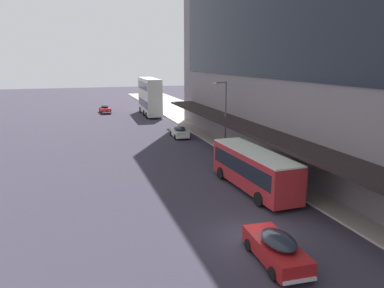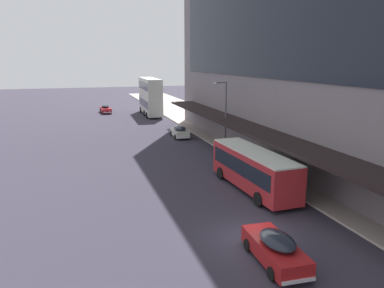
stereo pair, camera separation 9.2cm
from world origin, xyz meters
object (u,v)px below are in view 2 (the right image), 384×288
object	(u,v)px
sedan_second_near	(275,248)
pedestrian_at_kerb	(293,173)
sedan_oncoming_front	(180,132)
fire_hydrant	(260,166)
street_lamp	(224,111)
transit_bus_kerbside_rear	(150,95)
transit_bus_kerbside_front	(253,168)
sedan_second_mid	(106,109)

from	to	relation	value
sedan_second_near	pedestrian_at_kerb	xyz separation A→B (m)	(6.79, 9.30, 0.40)
sedan_oncoming_front	fire_hydrant	world-z (taller)	sedan_oncoming_front
street_lamp	fire_hydrant	bearing A→B (deg)	-88.34
transit_bus_kerbside_rear	transit_bus_kerbside_front	bearing A→B (deg)	-90.50
transit_bus_kerbside_rear	street_lamp	world-z (taller)	street_lamp
transit_bus_kerbside_front	sedan_second_mid	size ratio (longest dim) A/B	1.95
sedan_second_near	pedestrian_at_kerb	size ratio (longest dim) A/B	2.53
transit_bus_kerbside_front	transit_bus_kerbside_rear	distance (m)	41.10
transit_bus_kerbside_front	sedan_oncoming_front	world-z (taller)	transit_bus_kerbside_front
sedan_second_near	sedan_second_mid	world-z (taller)	sedan_second_near
transit_bus_kerbside_front	sedan_second_near	xyz separation A→B (m)	(-3.64, -9.72, -1.00)
transit_bus_kerbside_front	transit_bus_kerbside_rear	world-z (taller)	transit_bus_kerbside_rear
transit_bus_kerbside_rear	sedan_second_mid	xyz separation A→B (m)	(-7.42, 5.19, -2.73)
sedan_second_mid	pedestrian_at_kerb	world-z (taller)	pedestrian_at_kerb
transit_bus_kerbside_front	street_lamp	world-z (taller)	street_lamp
sedan_second_mid	fire_hydrant	xyz separation A→B (m)	(9.87, -42.05, -0.25)
transit_bus_kerbside_front	sedan_second_mid	distance (m)	46.81
pedestrian_at_kerb	sedan_second_near	bearing A→B (deg)	-126.13
fire_hydrant	transit_bus_kerbside_rear	bearing A→B (deg)	93.81
pedestrian_at_kerb	transit_bus_kerbside_front	bearing A→B (deg)	172.52
sedan_second_mid	transit_bus_kerbside_front	bearing A→B (deg)	-81.33
pedestrian_at_kerb	street_lamp	world-z (taller)	street_lamp
sedan_second_near	street_lamp	bearing A→B (deg)	74.11
sedan_oncoming_front	street_lamp	distance (m)	9.58
transit_bus_kerbside_front	sedan_second_mid	world-z (taller)	transit_bus_kerbside_front
sedan_oncoming_front	sedan_second_mid	bearing A→B (deg)	105.49
sedan_second_mid	pedestrian_at_kerb	xyz separation A→B (m)	(10.20, -46.67, 0.44)
transit_bus_kerbside_front	fire_hydrant	xyz separation A→B (m)	(2.82, 4.21, -1.28)
sedan_second_mid	pedestrian_at_kerb	size ratio (longest dim) A/B	2.68
transit_bus_kerbside_rear	sedan_second_mid	size ratio (longest dim) A/B	2.29
sedan_second_mid	street_lamp	distance (m)	35.62
transit_bus_kerbside_rear	sedan_second_mid	distance (m)	9.46
street_lamp	sedan_oncoming_front	bearing A→B (deg)	106.71
transit_bus_kerbside_rear	street_lamp	xyz separation A→B (m)	(2.22, -28.90, 0.89)
sedan_oncoming_front	fire_hydrant	bearing A→B (deg)	-80.41
transit_bus_kerbside_rear	pedestrian_at_kerb	xyz separation A→B (m)	(2.79, -41.48, -2.29)
transit_bus_kerbside_front	sedan_second_mid	bearing A→B (deg)	98.67
transit_bus_kerbside_rear	sedan_oncoming_front	size ratio (longest dim) A/B	2.53
sedan_second_near	sedan_oncoming_front	distance (m)	30.59
fire_hydrant	transit_bus_kerbside_front	bearing A→B (deg)	-123.79
transit_bus_kerbside_rear	pedestrian_at_kerb	distance (m)	41.64
transit_bus_kerbside_rear	sedan_oncoming_front	bearing A→B (deg)	-90.91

